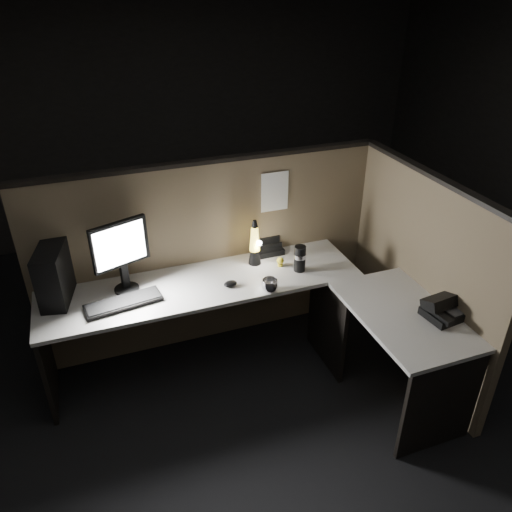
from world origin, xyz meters
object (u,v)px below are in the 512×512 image
object	(u,v)px
desk_phone	(443,309)
pc_tower	(54,275)
monitor	(121,250)
lava_lamp	(255,246)
keyboard	(124,303)

from	to	relation	value
desk_phone	pc_tower	bearing A→B (deg)	148.76
monitor	lava_lamp	bearing A→B (deg)	-18.79
monitor	keyboard	distance (m)	0.36
pc_tower	desk_phone	distance (m)	2.56
keyboard	desk_phone	xyz separation A→B (m)	(1.93, -0.84, 0.04)
pc_tower	lava_lamp	size ratio (longest dim) A/B	1.07
monitor	lava_lamp	xyz separation A→B (m)	(0.97, 0.02, -0.16)
pc_tower	keyboard	size ratio (longest dim) A/B	0.76
keyboard	desk_phone	world-z (taller)	desk_phone
pc_tower	keyboard	distance (m)	0.49
pc_tower	lava_lamp	world-z (taller)	pc_tower
pc_tower	lava_lamp	xyz separation A→B (m)	(1.42, -0.00, -0.04)
keyboard	lava_lamp	size ratio (longest dim) A/B	1.40
monitor	desk_phone	bearing A→B (deg)	-48.66
monitor	keyboard	bearing A→B (deg)	-123.41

